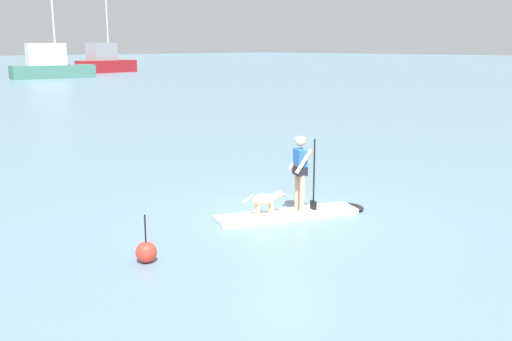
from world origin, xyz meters
TOP-DOWN VIEW (x-y plane):
  - ground_plane at (0.00, 0.00)m, footprint 400.00×400.00m
  - paddleboard at (0.21, -0.09)m, footprint 3.53×2.04m
  - person_paddler at (0.29, -0.12)m, footprint 0.68×0.60m
  - dog at (-0.47, 0.20)m, footprint 0.96×0.47m
  - moored_boat_outer at (20.51, 55.58)m, footprint 9.42×4.15m
  - moored_boat_far_port at (32.12, 63.70)m, footprint 8.63×4.02m
  - marker_buoy at (-3.82, -0.15)m, footprint 0.38×0.38m

SIDE VIEW (x-z plane):
  - ground_plane at x=0.00m, z-range 0.00..0.00m
  - paddleboard at x=0.21m, z-range 0.00..0.10m
  - marker_buoy at x=-3.82m, z-range -0.25..0.63m
  - dog at x=-0.47m, z-range 0.18..0.70m
  - person_paddler at x=0.29m, z-range 0.24..1.94m
  - moored_boat_outer at x=20.51m, z-range -3.45..6.39m
  - moored_boat_far_port at x=32.12m, z-range -3.51..6.51m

